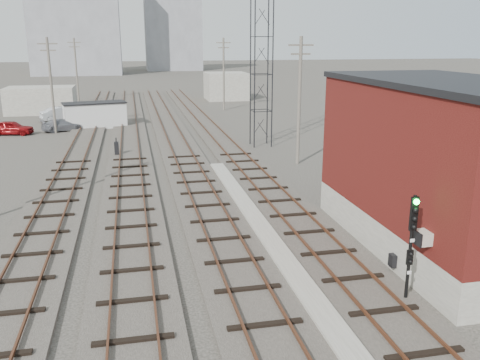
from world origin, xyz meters
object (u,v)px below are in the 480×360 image
object	(u,v)px
signal_mast	(411,242)
switch_stand	(117,149)
car_red	(11,128)
car_silver	(63,114)
site_trailer	(95,115)
car_grey	(63,125)

from	to	relation	value
signal_mast	switch_stand	xyz separation A→B (m)	(-10.17, 25.28, -1.59)
switch_stand	car_red	size ratio (longest dim) A/B	0.35
switch_stand	car_red	xyz separation A→B (m)	(-10.00, 11.89, 0.01)
signal_mast	car_silver	world-z (taller)	signal_mast
signal_mast	site_trailer	xyz separation A→B (m)	(-12.58, 39.72, -0.93)
signal_mast	car_grey	world-z (taller)	signal_mast
switch_stand	car_red	distance (m)	15.54
signal_mast	switch_stand	world-z (taller)	signal_mast
car_silver	car_grey	bearing A→B (deg)	166.30
car_red	car_grey	xyz separation A→B (m)	(4.57, 1.14, -0.08)
site_trailer	car_grey	bearing A→B (deg)	-167.09
car_silver	switch_stand	bearing A→B (deg)	177.07
signal_mast	car_red	world-z (taller)	signal_mast
switch_stand	car_silver	bearing A→B (deg)	109.00
site_trailer	car_red	xyz separation A→B (m)	(-7.59, -2.55, -0.65)
signal_mast	car_grey	bearing A→B (deg)	112.16
site_trailer	car_silver	xyz separation A→B (m)	(-3.82, 5.41, -0.53)
switch_stand	site_trailer	world-z (taller)	site_trailer
site_trailer	car_grey	world-z (taller)	site_trailer
switch_stand	car_silver	distance (m)	20.81
signal_mast	car_red	xyz separation A→B (m)	(-20.17, 37.17, -1.58)
signal_mast	car_red	bearing A→B (deg)	118.49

